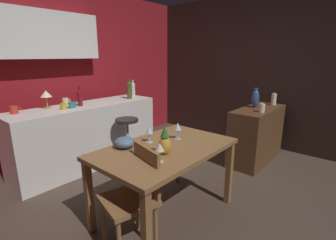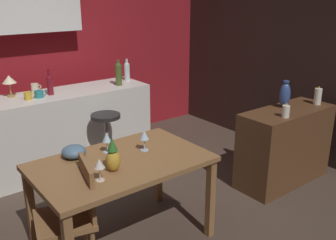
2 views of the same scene
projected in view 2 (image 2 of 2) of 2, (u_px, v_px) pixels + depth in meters
ground_plane at (127, 220)px, 3.44m from camera, size 9.00×9.00×0.00m
wall_kitchen_back at (26, 42)px, 4.50m from camera, size 5.20×0.33×2.60m
wall_side_right at (284, 49)px, 4.72m from camera, size 0.10×4.40×2.60m
dining_table at (122, 171)px, 2.94m from camera, size 1.34×0.83×0.74m
kitchen_counter at (61, 131)px, 4.37m from camera, size 2.10×0.60×0.90m
sideboard_cabinet at (285, 146)px, 4.04m from camera, size 1.10×0.44×0.82m
chair_near_window at (73, 214)px, 2.69m from camera, size 0.49×0.49×0.86m
bar_stool at (107, 143)px, 4.18m from camera, size 0.34×0.34×0.72m
wine_glass_left at (107, 138)px, 3.02m from camera, size 0.07×0.07×0.17m
wine_glass_right at (144, 136)px, 3.06m from camera, size 0.08×0.08×0.17m
wine_glass_center at (99, 164)px, 2.57m from camera, size 0.08×0.08×0.16m
pineapple_centerpiece at (113, 157)px, 2.72m from camera, size 0.11×0.11×0.26m
fruit_bowl at (74, 152)px, 2.95m from camera, size 0.19×0.19×0.10m
wine_bottle_clear at (127, 70)px, 4.80m from camera, size 0.07×0.07×0.27m
wine_bottle_ruby at (50, 84)px, 4.12m from camera, size 0.07×0.07×0.28m
wine_bottle_olive at (119, 73)px, 4.53m from camera, size 0.08×0.08×0.31m
cup_cream at (35, 88)px, 4.27m from camera, size 0.12×0.08×0.09m
cup_mustard at (28, 96)px, 3.95m from camera, size 0.11×0.08×0.08m
cup_teal at (39, 94)px, 4.04m from camera, size 0.13×0.09×0.08m
counter_lamp at (9, 81)px, 4.01m from camera, size 0.15×0.15×0.24m
pillar_candle_tall at (318, 96)px, 4.06m from camera, size 0.08×0.08×0.20m
pillar_candle_short at (286, 111)px, 3.65m from camera, size 0.07×0.07×0.14m
vase_ceramic_blue at (285, 95)px, 3.93m from camera, size 0.11×0.11×0.29m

